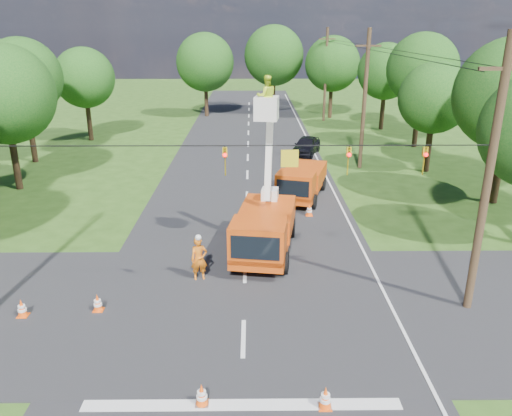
{
  "coord_description": "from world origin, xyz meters",
  "views": [
    {
      "loc": [
        0.3,
        -14.49,
        10.08
      ],
      "look_at": [
        0.49,
        6.0,
        2.6
      ],
      "focal_mm": 35.0,
      "sensor_mm": 36.0,
      "label": 1
    }
  ],
  "objects_px": {
    "tree_right_c": "(434,98)",
    "traffic_cone_3": "(309,210)",
    "traffic_cone_0": "(202,395)",
    "pole_right_near": "(488,179)",
    "pole_right_far": "(326,74)",
    "traffic_cone_7": "(297,183)",
    "traffic_cone_2": "(255,237)",
    "tree_right_b": "(511,95)",
    "tree_far_c": "(332,64)",
    "traffic_cone_5": "(22,308)",
    "tree_left_d": "(4,94)",
    "distant_car": "(306,146)",
    "tree_left_e": "(23,77)",
    "tree_far_b": "(274,56)",
    "ground_worker": "(199,259)",
    "traffic_cone_1": "(325,398)",
    "tree_left_f": "(84,78)",
    "pole_right_mid": "(365,99)",
    "tree_right_d": "(422,69)",
    "bucket_truck": "(264,219)",
    "tree_right_e": "(386,72)",
    "tree_far_a": "(205,62)",
    "traffic_cone_4": "(98,303)"
  },
  "relations": [
    {
      "from": "tree_left_d",
      "to": "traffic_cone_3",
      "type": "bearing_deg",
      "value": -15.75
    },
    {
      "from": "traffic_cone_3",
      "to": "tree_right_b",
      "type": "distance_m",
      "value": 13.16
    },
    {
      "from": "pole_right_mid",
      "to": "pole_right_far",
      "type": "distance_m",
      "value": 20.0
    },
    {
      "from": "tree_right_b",
      "to": "traffic_cone_2",
      "type": "bearing_deg",
      "value": -157.29
    },
    {
      "from": "traffic_cone_0",
      "to": "traffic_cone_7",
      "type": "distance_m",
      "value": 20.45
    },
    {
      "from": "tree_far_b",
      "to": "bucket_truck",
      "type": "bearing_deg",
      "value": -93.02
    },
    {
      "from": "ground_worker",
      "to": "distant_car",
      "type": "xyz_separation_m",
      "value": [
        6.77,
        21.87,
        -0.21
      ]
    },
    {
      "from": "bucket_truck",
      "to": "pole_right_mid",
      "type": "height_order",
      "value": "pole_right_mid"
    },
    {
      "from": "distant_car",
      "to": "tree_far_c",
      "type": "distance_m",
      "value": 19.15
    },
    {
      "from": "tree_left_d",
      "to": "traffic_cone_1",
      "type": "bearing_deg",
      "value": -49.5
    },
    {
      "from": "bucket_truck",
      "to": "tree_far_a",
      "type": "bearing_deg",
      "value": 107.35
    },
    {
      "from": "tree_right_b",
      "to": "tree_right_d",
      "type": "distance_m",
      "value": 15.0
    },
    {
      "from": "tree_right_c",
      "to": "traffic_cone_1",
      "type": "bearing_deg",
      "value": -114.1
    },
    {
      "from": "distant_car",
      "to": "tree_left_f",
      "type": "height_order",
      "value": "tree_left_f"
    },
    {
      "from": "distant_car",
      "to": "tree_left_e",
      "type": "xyz_separation_m",
      "value": [
        -21.67,
        -2.2,
        5.75
      ]
    },
    {
      "from": "tree_right_c",
      "to": "tree_right_b",
      "type": "bearing_deg",
      "value": -75.58
    },
    {
      "from": "traffic_cone_5",
      "to": "tree_left_d",
      "type": "relative_size",
      "value": 0.08
    },
    {
      "from": "traffic_cone_0",
      "to": "pole_right_far",
      "type": "bearing_deg",
      "value": 77.97
    },
    {
      "from": "tree_left_e",
      "to": "tree_right_e",
      "type": "xyz_separation_m",
      "value": [
        30.6,
        13.0,
        -0.68
      ]
    },
    {
      "from": "pole_right_near",
      "to": "pole_right_far",
      "type": "xyz_separation_m",
      "value": [
        0.0,
        40.0,
        0.0
      ]
    },
    {
      "from": "traffic_cone_0",
      "to": "pole_right_near",
      "type": "relative_size",
      "value": 0.07
    },
    {
      "from": "traffic_cone_0",
      "to": "tree_far_c",
      "type": "distance_m",
      "value": 48.66
    },
    {
      "from": "traffic_cone_3",
      "to": "tree_right_c",
      "type": "distance_m",
      "value": 14.25
    },
    {
      "from": "traffic_cone_5",
      "to": "tree_far_c",
      "type": "relative_size",
      "value": 0.08
    },
    {
      "from": "tree_right_c",
      "to": "traffic_cone_3",
      "type": "bearing_deg",
      "value": -136.3
    },
    {
      "from": "pole_right_far",
      "to": "tree_far_b",
      "type": "relative_size",
      "value": 0.97
    },
    {
      "from": "tree_left_f",
      "to": "tree_right_b",
      "type": "bearing_deg",
      "value": -31.13
    },
    {
      "from": "pole_right_mid",
      "to": "pole_right_far",
      "type": "relative_size",
      "value": 1.0
    },
    {
      "from": "traffic_cone_7",
      "to": "tree_left_e",
      "type": "xyz_separation_m",
      "value": [
        -20.08,
        7.17,
        6.13
      ]
    },
    {
      "from": "traffic_cone_1",
      "to": "tree_left_d",
      "type": "xyz_separation_m",
      "value": [
        -17.33,
        20.29,
        5.77
      ]
    },
    {
      "from": "traffic_cone_2",
      "to": "pole_right_far",
      "type": "relative_size",
      "value": 0.07
    },
    {
      "from": "traffic_cone_2",
      "to": "traffic_cone_4",
      "type": "bearing_deg",
      "value": -134.44
    },
    {
      "from": "pole_right_near",
      "to": "tree_right_c",
      "type": "distance_m",
      "value": 19.57
    },
    {
      "from": "traffic_cone_7",
      "to": "traffic_cone_2",
      "type": "bearing_deg",
      "value": -107.48
    },
    {
      "from": "tree_far_c",
      "to": "pole_right_far",
      "type": "bearing_deg",
      "value": -116.57
    },
    {
      "from": "bucket_truck",
      "to": "traffic_cone_7",
      "type": "xyz_separation_m",
      "value": [
        2.4,
        9.96,
        -1.36
      ]
    },
    {
      "from": "pole_right_mid",
      "to": "ground_worker",
      "type": "bearing_deg",
      "value": -120.48
    },
    {
      "from": "tree_right_c",
      "to": "tree_far_a",
      "type": "relative_size",
      "value": 0.82
    },
    {
      "from": "ground_worker",
      "to": "traffic_cone_5",
      "type": "xyz_separation_m",
      "value": [
        -6.25,
        -2.84,
        -0.59
      ]
    },
    {
      "from": "traffic_cone_7",
      "to": "tree_far_b",
      "type": "xyz_separation_m",
      "value": [
        -0.28,
        30.17,
        6.45
      ]
    },
    {
      "from": "pole_right_near",
      "to": "traffic_cone_5",
      "type": "bearing_deg",
      "value": -178.24
    },
    {
      "from": "traffic_cone_1",
      "to": "pole_right_far",
      "type": "distance_m",
      "value": 45.96
    },
    {
      "from": "pole_right_mid",
      "to": "tree_right_b",
      "type": "xyz_separation_m",
      "value": [
        6.5,
        -8.0,
        1.33
      ]
    },
    {
      "from": "tree_left_d",
      "to": "traffic_cone_5",
      "type": "bearing_deg",
      "value": -66.16
    },
    {
      "from": "traffic_cone_5",
      "to": "tree_far_b",
      "type": "height_order",
      "value": "tree_far_b"
    },
    {
      "from": "ground_worker",
      "to": "tree_right_e",
      "type": "height_order",
      "value": "tree_right_e"
    },
    {
      "from": "traffic_cone_0",
      "to": "tree_right_e",
      "type": "xyz_separation_m",
      "value": [
        14.92,
        40.14,
        5.45
      ]
    },
    {
      "from": "tree_left_d",
      "to": "tree_far_a",
      "type": "height_order",
      "value": "tree_far_a"
    },
    {
      "from": "tree_right_b",
      "to": "tree_far_b",
      "type": "bearing_deg",
      "value": 109.98
    },
    {
      "from": "tree_left_f",
      "to": "tree_right_c",
      "type": "relative_size",
      "value": 1.07
    }
  ]
}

